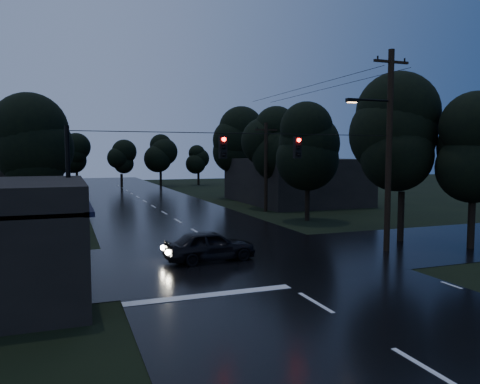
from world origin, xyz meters
TOP-DOWN VIEW (x-y plane):
  - ground at (0.00, 0.00)m, footprint 160.00×160.00m
  - main_road at (0.00, 30.00)m, footprint 12.00×120.00m
  - cross_street at (0.00, 12.00)m, footprint 60.00×9.00m
  - building_far_right at (14.00, 34.00)m, footprint 10.00×14.00m
  - utility_pole_main at (7.41, 11.00)m, footprint 3.50×0.30m
  - utility_pole_far at (8.30, 28.00)m, footprint 2.00×0.30m
  - anchor_pole_left at (-7.50, 11.00)m, footprint 0.18×0.18m
  - span_signals at (0.56, 10.99)m, footprint 15.00×0.37m
  - tree_corner_near at (10.00, 13.00)m, footprint 4.48×4.48m
  - tree_corner_far at (12.00, 10.00)m, footprint 3.92×3.92m
  - tree_left_a at (-9.00, 22.00)m, footprint 3.92×3.92m
  - tree_left_b at (-9.60, 30.00)m, footprint 4.20×4.20m
  - tree_left_c at (-10.20, 40.00)m, footprint 4.48×4.48m
  - tree_right_a at (9.00, 22.00)m, footprint 4.20×4.20m
  - tree_right_b at (9.60, 30.00)m, footprint 4.48×4.48m
  - tree_right_c at (10.20, 40.00)m, footprint 4.76×4.76m
  - car at (-1.47, 12.10)m, footprint 4.30×1.98m

SIDE VIEW (x-z plane):
  - ground at x=0.00m, z-range 0.00..0.00m
  - main_road at x=0.00m, z-range -0.01..0.01m
  - cross_street at x=0.00m, z-range -0.01..0.01m
  - car at x=-1.47m, z-range 0.00..1.43m
  - building_far_right at x=14.00m, z-range 0.00..4.40m
  - anchor_pole_left at x=-7.50m, z-range 0.00..6.00m
  - utility_pole_far at x=8.30m, z-range 0.13..7.63m
  - tree_corner_far at x=12.00m, z-range 1.11..9.37m
  - tree_left_a at x=-9.00m, z-range 1.11..9.37m
  - span_signals at x=0.56m, z-range 4.69..5.80m
  - utility_pole_main at x=7.41m, z-range 0.26..10.26m
  - tree_left_b at x=-9.60m, z-range 1.19..10.04m
  - tree_right_a at x=9.00m, z-range 1.19..10.04m
  - tree_corner_near at x=10.00m, z-range 1.27..10.71m
  - tree_left_c at x=-10.20m, z-range 1.27..10.71m
  - tree_right_b at x=9.60m, z-range 1.27..10.71m
  - tree_right_c at x=10.20m, z-range 1.35..11.38m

